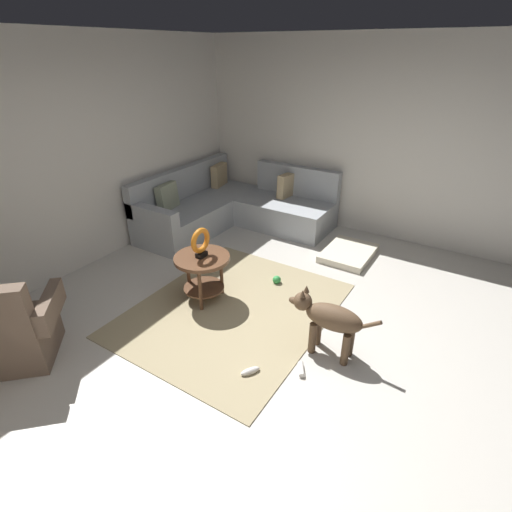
{
  "coord_description": "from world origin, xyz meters",
  "views": [
    {
      "loc": [
        -2.61,
        -1.32,
        2.5
      ],
      "look_at": [
        0.45,
        0.6,
        0.55
      ],
      "focal_mm": 27.2,
      "sensor_mm": 36.0,
      "label": 1
    }
  ],
  "objects_px": {
    "sectional_couch": "(232,208)",
    "dog_toy_bone": "(250,371)",
    "dog_bed_mat": "(348,253)",
    "torus_sculpture": "(201,242)",
    "side_table": "(202,266)",
    "dog_toy_ball": "(277,280)",
    "armchair": "(11,332)",
    "dog_toy_rope": "(301,369)",
    "dog": "(329,319)"
  },
  "relations": [
    {
      "from": "dog",
      "to": "dog_toy_bone",
      "type": "height_order",
      "value": "dog"
    },
    {
      "from": "dog_toy_rope",
      "to": "dog_toy_ball",
      "type": "bearing_deg",
      "value": 37.9
    },
    {
      "from": "dog",
      "to": "dog_bed_mat",
      "type": "bearing_deg",
      "value": 11.55
    },
    {
      "from": "dog_toy_rope",
      "to": "side_table",
      "type": "bearing_deg",
      "value": 73.08
    },
    {
      "from": "armchair",
      "to": "dog_bed_mat",
      "type": "distance_m",
      "value": 3.94
    },
    {
      "from": "dog_toy_bone",
      "to": "sectional_couch",
      "type": "bearing_deg",
      "value": 37.98
    },
    {
      "from": "armchair",
      "to": "dog_toy_rope",
      "type": "xyz_separation_m",
      "value": [
        1.22,
        -2.21,
        -0.3
      ]
    },
    {
      "from": "torus_sculpture",
      "to": "armchair",
      "type": "bearing_deg",
      "value": 154.32
    },
    {
      "from": "armchair",
      "to": "dog_bed_mat",
      "type": "bearing_deg",
      "value": 18.8
    },
    {
      "from": "armchair",
      "to": "dog_toy_ball",
      "type": "xyz_separation_m",
      "value": [
        2.36,
        -1.33,
        -0.27
      ]
    },
    {
      "from": "armchair",
      "to": "dog_toy_ball",
      "type": "height_order",
      "value": "armchair"
    },
    {
      "from": "dog_toy_ball",
      "to": "dog_toy_rope",
      "type": "distance_m",
      "value": 1.45
    },
    {
      "from": "sectional_couch",
      "to": "side_table",
      "type": "relative_size",
      "value": 3.75
    },
    {
      "from": "armchair",
      "to": "dog_toy_bone",
      "type": "relative_size",
      "value": 5.52
    },
    {
      "from": "side_table",
      "to": "dog_bed_mat",
      "type": "height_order",
      "value": "side_table"
    },
    {
      "from": "dog_bed_mat",
      "to": "dog",
      "type": "bearing_deg",
      "value": -165.82
    },
    {
      "from": "torus_sculpture",
      "to": "dog_toy_bone",
      "type": "relative_size",
      "value": 1.81
    },
    {
      "from": "side_table",
      "to": "dog_bed_mat",
      "type": "bearing_deg",
      "value": -28.99
    },
    {
      "from": "armchair",
      "to": "torus_sculpture",
      "type": "relative_size",
      "value": 3.05
    },
    {
      "from": "sectional_couch",
      "to": "dog_toy_bone",
      "type": "xyz_separation_m",
      "value": [
        -2.53,
        -1.98,
        -0.26
      ]
    },
    {
      "from": "torus_sculpture",
      "to": "dog_toy_ball",
      "type": "xyz_separation_m",
      "value": [
        0.71,
        -0.53,
        -0.66
      ]
    },
    {
      "from": "armchair",
      "to": "side_table",
      "type": "xyz_separation_m",
      "value": [
        1.65,
        -0.79,
        0.09
      ]
    },
    {
      "from": "torus_sculpture",
      "to": "dog_toy_ball",
      "type": "distance_m",
      "value": 1.11
    },
    {
      "from": "sectional_couch",
      "to": "torus_sculpture",
      "type": "height_order",
      "value": "sectional_couch"
    },
    {
      "from": "sectional_couch",
      "to": "dog_bed_mat",
      "type": "xyz_separation_m",
      "value": [
        -0.01,
        -1.93,
        -0.25
      ]
    },
    {
      "from": "sectional_couch",
      "to": "dog_bed_mat",
      "type": "bearing_deg",
      "value": -90.36
    },
    {
      "from": "torus_sculpture",
      "to": "dog_bed_mat",
      "type": "relative_size",
      "value": 0.41
    },
    {
      "from": "dog_bed_mat",
      "to": "dog_toy_bone",
      "type": "relative_size",
      "value": 4.44
    },
    {
      "from": "torus_sculpture",
      "to": "dog_toy_bone",
      "type": "distance_m",
      "value": 1.44
    },
    {
      "from": "dog_toy_ball",
      "to": "dog_toy_bone",
      "type": "distance_m",
      "value": 1.5
    },
    {
      "from": "side_table",
      "to": "dog_toy_rope",
      "type": "xyz_separation_m",
      "value": [
        -0.43,
        -1.42,
        -0.39
      ]
    },
    {
      "from": "dog_toy_rope",
      "to": "dog_toy_bone",
      "type": "bearing_deg",
      "value": 125.56
    },
    {
      "from": "armchair",
      "to": "dog_toy_bone",
      "type": "distance_m",
      "value": 2.11
    },
    {
      "from": "torus_sculpture",
      "to": "dog",
      "type": "distance_m",
      "value": 1.54
    },
    {
      "from": "sectional_couch",
      "to": "dog_toy_bone",
      "type": "relative_size",
      "value": 12.5
    },
    {
      "from": "sectional_couch",
      "to": "side_table",
      "type": "xyz_separation_m",
      "value": [
        -1.84,
        -0.92,
        0.12
      ]
    },
    {
      "from": "sectional_couch",
      "to": "dog_toy_ball",
      "type": "xyz_separation_m",
      "value": [
        -1.13,
        -1.45,
        -0.24
      ]
    },
    {
      "from": "dog_toy_ball",
      "to": "dog_toy_bone",
      "type": "bearing_deg",
      "value": -159.37
    },
    {
      "from": "side_table",
      "to": "dog_toy_ball",
      "type": "distance_m",
      "value": 0.96
    },
    {
      "from": "torus_sculpture",
      "to": "dog_toy_ball",
      "type": "bearing_deg",
      "value": -36.75
    },
    {
      "from": "dog_toy_bone",
      "to": "dog_toy_ball",
      "type": "bearing_deg",
      "value": 20.63
    },
    {
      "from": "armchair",
      "to": "torus_sculpture",
      "type": "xyz_separation_m",
      "value": [
        1.65,
        -0.79,
        0.39
      ]
    },
    {
      "from": "armchair",
      "to": "side_table",
      "type": "relative_size",
      "value": 1.65
    },
    {
      "from": "dog_toy_ball",
      "to": "sectional_couch",
      "type": "bearing_deg",
      "value": 52.02
    },
    {
      "from": "dog_toy_ball",
      "to": "dog_bed_mat",
      "type": "bearing_deg",
      "value": -23.37
    },
    {
      "from": "dog_toy_ball",
      "to": "dog_toy_rope",
      "type": "bearing_deg",
      "value": -142.1
    },
    {
      "from": "armchair",
      "to": "dog_bed_mat",
      "type": "xyz_separation_m",
      "value": [
        3.48,
        -1.81,
        -0.28
      ]
    },
    {
      "from": "dog_bed_mat",
      "to": "armchair",
      "type": "bearing_deg",
      "value": 152.56
    },
    {
      "from": "torus_sculpture",
      "to": "dog_toy_bone",
      "type": "xyz_separation_m",
      "value": [
        -0.69,
        -1.06,
        -0.68
      ]
    },
    {
      "from": "side_table",
      "to": "torus_sculpture",
      "type": "relative_size",
      "value": 1.84
    }
  ]
}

